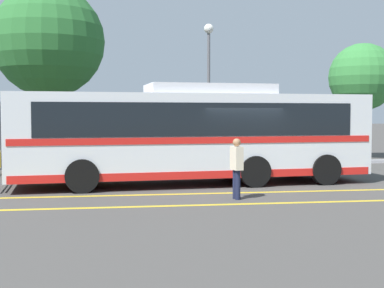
% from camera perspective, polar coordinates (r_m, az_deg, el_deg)
% --- Properties ---
extents(ground_plane, '(220.00, 220.00, 0.00)m').
position_cam_1_polar(ground_plane, '(17.68, 4.98, -4.31)').
color(ground_plane, '#423F3D').
extents(lane_strip_0, '(31.65, 0.20, 0.01)m').
position_cam_1_polar(lane_strip_0, '(15.58, 1.21, -5.30)').
color(lane_strip_0, gold).
rests_on(lane_strip_0, ground_plane).
extents(lane_strip_1, '(31.65, 0.20, 0.01)m').
position_cam_1_polar(lane_strip_1, '(13.69, 2.59, -6.48)').
color(lane_strip_1, gold).
rests_on(lane_strip_1, ground_plane).
extents(curb_strip, '(39.65, 0.36, 0.15)m').
position_cam_1_polar(curb_strip, '(23.92, -2.24, -2.17)').
color(curb_strip, '#99999E').
rests_on(curb_strip, ground_plane).
extents(transit_bus, '(12.12, 3.61, 3.28)m').
position_cam_1_polar(transit_bus, '(17.60, 0.04, 1.19)').
color(transit_bus, silver).
rests_on(transit_bus, ground_plane).
extents(parked_car_1, '(4.89, 1.94, 1.39)m').
position_cam_1_polar(parked_car_1, '(21.88, -13.58, -1.09)').
color(parked_car_1, olive).
rests_on(parked_car_1, ground_plane).
extents(parked_car_2, '(4.66, 1.80, 1.27)m').
position_cam_1_polar(parked_car_2, '(22.27, 3.44, -1.06)').
color(parked_car_2, '#9E9EA3').
rests_on(parked_car_2, ground_plane).
extents(pedestrian_0, '(0.30, 0.45, 1.65)m').
position_cam_1_polar(pedestrian_0, '(14.50, 4.78, -2.23)').
color(pedestrian_0, '#191E38').
rests_on(pedestrian_0, ground_plane).
extents(street_lamp, '(0.45, 0.45, 6.57)m').
position_cam_1_polar(street_lamp, '(25.53, 1.79, 8.11)').
color(street_lamp, '#59595E').
rests_on(street_lamp, ground_plane).
extents(tree_0, '(3.48, 3.48, 5.98)m').
position_cam_1_polar(tree_0, '(29.22, 17.73, 6.79)').
color(tree_0, '#513823').
rests_on(tree_0, ground_plane).
extents(tree_1, '(5.18, 5.18, 8.29)m').
position_cam_1_polar(tree_1, '(26.15, -15.06, 10.52)').
color(tree_1, '#513823').
rests_on(tree_1, ground_plane).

